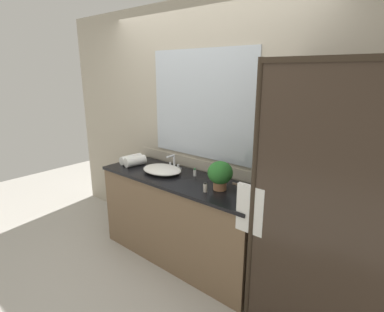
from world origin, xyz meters
TOP-DOWN VIEW (x-y plane):
  - ground_plane at (0.00, 0.00)m, footprint 8.00×8.00m
  - wall_back_with_mirror at (0.00, 0.34)m, footprint 4.40×0.06m
  - vanity_cabinet at (0.00, 0.01)m, footprint 1.80×0.58m
  - shower_enclosure at (1.27, -0.19)m, footprint 1.20×0.59m
  - sink_basin at (-0.25, -0.01)m, footprint 0.44×0.33m
  - faucet at (-0.25, 0.17)m, footprint 0.17×0.13m
  - potted_plant at (0.47, -0.00)m, footprint 0.22×0.22m
  - soap_dish at (0.70, 0.10)m, footprint 0.10×0.07m
  - amenity_bottle_conditioner at (0.08, 0.13)m, footprint 0.03×0.03m
  - amenity_bottle_shampoo at (0.41, -0.13)m, footprint 0.03×0.03m
  - rolled_towel_near_edge at (-0.76, -0.00)m, footprint 0.12×0.26m
  - rolled_towel_middle at (-0.65, -0.03)m, footprint 0.14×0.25m

SIDE VIEW (x-z plane):
  - ground_plane at x=0.00m, z-range 0.00..0.00m
  - vanity_cabinet at x=0.00m, z-range 0.00..0.90m
  - soap_dish at x=0.70m, z-range 0.90..0.93m
  - sink_basin at x=-0.25m, z-range 0.90..0.97m
  - amenity_bottle_conditioner at x=0.08m, z-range 0.90..0.98m
  - amenity_bottle_shampoo at x=0.41m, z-range 0.90..0.98m
  - rolled_towel_near_edge at x=-0.76m, z-range 0.90..1.00m
  - faucet at x=-0.25m, z-range 0.87..1.03m
  - rolled_towel_middle at x=-0.65m, z-range 0.90..1.01m
  - shower_enclosure at x=1.27m, z-range 0.02..2.02m
  - potted_plant at x=0.47m, z-range 0.92..1.18m
  - wall_back_with_mirror at x=0.00m, z-range 0.01..2.61m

